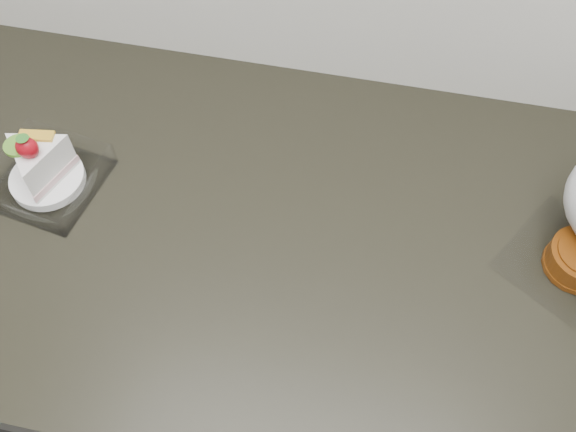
{
  "coord_description": "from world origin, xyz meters",
  "views": [
    {
      "loc": [
        0.06,
        1.24,
        1.64
      ],
      "look_at": [
        -0.04,
        1.69,
        0.94
      ],
      "focal_mm": 40.0,
      "sensor_mm": 36.0,
      "label": 1
    }
  ],
  "objects": [
    {
      "name": "cake_tray",
      "position": [
        -0.39,
        1.7,
        0.93
      ],
      "size": [
        0.16,
        0.16,
        0.11
      ],
      "rotation": [
        0.0,
        0.0,
        -0.16
      ],
      "color": "white",
      "rests_on": "counter"
    },
    {
      "name": "counter",
      "position": [
        0.0,
        1.69,
        0.45
      ],
      "size": [
        2.04,
        0.64,
        0.9
      ],
      "color": "black",
      "rests_on": "ground"
    }
  ]
}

